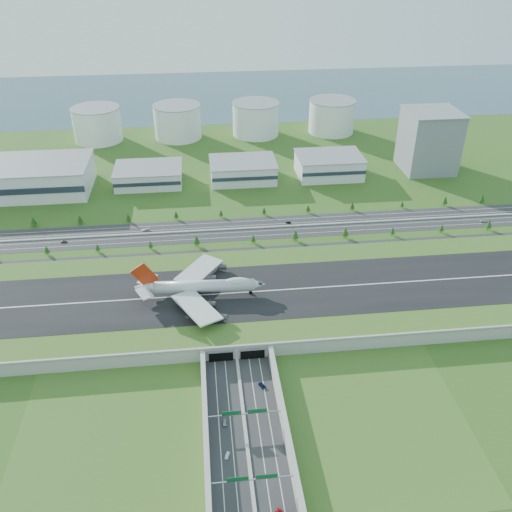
{
  "coord_description": "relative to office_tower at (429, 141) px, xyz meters",
  "views": [
    {
      "loc": [
        -13.96,
        -269.4,
        201.56
      ],
      "look_at": [
        19.87,
        35.0,
        12.1
      ],
      "focal_mm": 38.0,
      "sensor_mm": 36.0,
      "label": 1
    }
  ],
  "objects": [
    {
      "name": "tree_row",
      "position": [
        -190.7,
        -101.81,
        -22.94
      ],
      "size": [
        502.71,
        48.55,
        8.3
      ],
      "color": "#3D2819",
      "rests_on": "ground"
    },
    {
      "name": "boeing_747",
      "position": [
        -217.65,
        -195.08,
        -12.52
      ],
      "size": [
        80.18,
        75.64,
        24.77
      ],
      "rotation": [
        0.0,
        0.0,
        -0.06
      ],
      "color": "silver",
      "rests_on": "airfield_deck"
    },
    {
      "name": "hangar_west",
      "position": [
        -370.0,
        -10.0,
        -15.0
      ],
      "size": [
        120.0,
        60.0,
        25.0
      ],
      "primitive_type": "cube",
      "color": "silver",
      "rests_on": "ground"
    },
    {
      "name": "car_4",
      "position": [
        -316.91,
        -105.93,
        -26.62
      ],
      "size": [
        4.63,
        2.19,
        1.53
      ],
      "primitive_type": "imported",
      "rotation": [
        0.0,
        0.0,
        1.66
      ],
      "color": "#4D4C50",
      "rests_on": "ground"
    },
    {
      "name": "office_tower",
      "position": [
        0.0,
        0.0,
        0.0
      ],
      "size": [
        46.0,
        46.0,
        55.0
      ],
      "primitive_type": "cube",
      "color": "slate",
      "rests_on": "ground"
    },
    {
      "name": "fuel_tank_a",
      "position": [
        -320.0,
        115.0,
        -10.0
      ],
      "size": [
        50.0,
        50.0,
        35.0
      ],
      "primitive_type": "cylinder",
      "color": "silver",
      "rests_on": "ground"
    },
    {
      "name": "car_6",
      "position": [
        6.14,
        -109.46,
        -26.54
      ],
      "size": [
        6.41,
        3.76,
        1.68
      ],
      "primitive_type": "imported",
      "rotation": [
        0.0,
        0.0,
        1.4
      ],
      "color": "silver",
      "rests_on": "ground"
    },
    {
      "name": "car_5",
      "position": [
        -147.39,
        -94.76,
        -26.7
      ],
      "size": [
        4.33,
        2.48,
        1.35
      ],
      "primitive_type": "imported",
      "rotation": [
        0.0,
        0.0,
        -1.84
      ],
      "color": "black",
      "rests_on": "ground"
    },
    {
      "name": "car_7",
      "position": [
        -258.15,
        -94.35,
        -26.54
      ],
      "size": [
        6.18,
        3.81,
        1.67
      ],
      "primitive_type": "imported",
      "rotation": [
        0.0,
        0.0,
        -1.3
      ],
      "color": "silver",
      "rests_on": "ground"
    },
    {
      "name": "car_1",
      "position": [
        -209.24,
        -306.99,
        -26.72
      ],
      "size": [
        2.71,
        4.23,
        1.32
      ],
      "primitive_type": "imported",
      "rotation": [
        0.0,
        0.0,
        -0.36
      ],
      "color": "white",
      "rests_on": "ground"
    },
    {
      "name": "airfield_deck",
      "position": [
        -200.0,
        -195.09,
        -23.38
      ],
      "size": [
        520.0,
        100.0,
        9.2
      ],
      "color": "#989893",
      "rests_on": "ground"
    },
    {
      "name": "fuel_tank_d",
      "position": [
        -65.0,
        115.0,
        -10.0
      ],
      "size": [
        50.0,
        50.0,
        35.0
      ],
      "primitive_type": "cylinder",
      "color": "silver",
      "rests_on": "ground"
    },
    {
      "name": "underpass_road",
      "position": [
        -200.0,
        -294.42,
        -24.07
      ],
      "size": [
        38.8,
        120.4,
        8.0
      ],
      "color": "#28282B",
      "rests_on": "ground"
    },
    {
      "name": "hangar_mid_c",
      "position": [
        -95.0,
        -5.0,
        -18.0
      ],
      "size": [
        58.0,
        42.0,
        19.0
      ],
      "primitive_type": "cube",
      "color": "silver",
      "rests_on": "ground"
    },
    {
      "name": "sign_gantry_far",
      "position": [
        -200.0,
        -325.04,
        -20.55
      ],
      "size": [
        38.7,
        0.7,
        9.8
      ],
      "color": "gray",
      "rests_on": "ground"
    },
    {
      "name": "hangar_mid_a",
      "position": [
        -260.0,
        -5.0,
        -20.0
      ],
      "size": [
        58.0,
        42.0,
        15.0
      ],
      "primitive_type": "cube",
      "color": "silver",
      "rests_on": "ground"
    },
    {
      "name": "sign_gantry_near",
      "position": [
        -200.0,
        -290.04,
        -20.55
      ],
      "size": [
        38.7,
        0.7,
        9.8
      ],
      "color": "gray",
      "rests_on": "ground"
    },
    {
      "name": "car_0",
      "position": [
        -209.19,
        -288.34,
        -26.56
      ],
      "size": [
        2.19,
        4.92,
        1.65
      ],
      "primitive_type": "imported",
      "rotation": [
        0.0,
        0.0,
        -0.05
      ],
      "color": "#A1A1A5",
      "rests_on": "ground"
    },
    {
      "name": "car_2",
      "position": [
        -188.95,
        -266.46,
        -26.7
      ],
      "size": [
        4.11,
        5.39,
        1.36
      ],
      "primitive_type": "imported",
      "rotation": [
        0.0,
        0.0,
        3.58
      ],
      "color": "#0C163D",
      "rests_on": "ground"
    },
    {
      "name": "fuel_tank_b",
      "position": [
        -235.0,
        115.0,
        -10.0
      ],
      "size": [
        50.0,
        50.0,
        35.0
      ],
      "primitive_type": "cylinder",
      "color": "silver",
      "rests_on": "ground"
    },
    {
      "name": "hangar_mid_b",
      "position": [
        -175.0,
        -5.0,
        -19.0
      ],
      "size": [
        58.0,
        42.0,
        17.0
      ],
      "primitive_type": "cube",
      "color": "silver",
      "rests_on": "ground"
    },
    {
      "name": "bay_water",
      "position": [
        -200.0,
        285.0,
        -27.47
      ],
      "size": [
        1200.0,
        260.0,
        0.06
      ],
      "primitive_type": "cube",
      "color": "#345363",
      "rests_on": "ground"
    },
    {
      "name": "ground",
      "position": [
        -200.0,
        -195.0,
        -27.5
      ],
      "size": [
        1200.0,
        1200.0,
        0.0
      ],
      "primitive_type": "plane",
      "color": "#2A5119",
      "rests_on": "ground"
    },
    {
      "name": "north_expressway",
      "position": [
        -200.0,
        -100.0,
        -27.44
      ],
      "size": [
        560.0,
        36.0,
        0.12
      ],
      "primitive_type": "cube",
      "color": "#28282B",
      "rests_on": "ground"
    },
    {
      "name": "fuel_tank_c",
      "position": [
        -150.0,
        115.0,
        -10.0
      ],
      "size": [
        50.0,
        50.0,
        35.0
      ],
      "primitive_type": "cylinder",
      "color": "silver",
      "rests_on": "ground"
    }
  ]
}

